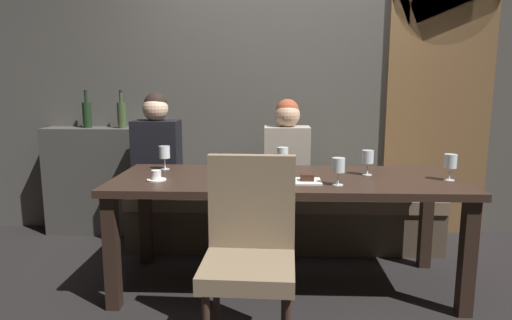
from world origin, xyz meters
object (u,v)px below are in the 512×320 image
Objects in this scene: wine_glass_center_back at (338,166)px; espresso_cup at (156,176)px; diner_redhead at (157,147)px; wine_glass_end_right at (164,153)px; wine_bottle_pale_label at (122,114)px; wine_glass_near_left at (368,157)px; dining_table at (286,190)px; diner_bearded at (287,150)px; wine_glass_near_right at (283,154)px; dessert_plate at (306,180)px; banquette_bench at (283,220)px; chair_near_side at (250,243)px; wine_glass_far_right at (450,162)px; wine_bottle_dark_red at (87,114)px; fork_on_table at (282,182)px.

wine_glass_center_back reaches higher than espresso_cup.
wine_glass_end_right is (0.17, -0.45, 0.02)m from diner_redhead.
wine_glass_near_left is (1.94, -0.94, -0.21)m from wine_bottle_pale_label.
wine_glass_center_back is at bearing -36.68° from dining_table.
diner_bearded is 0.53m from wine_glass_near_right.
wine_glass_near_left is 0.49m from dessert_plate.
banquette_bench is at bearing -133.25° from diner_bearded.
wine_glass_far_right is at bearing 28.77° from chair_near_side.
wine_glass_near_left is at bearing 163.14° from wine_glass_far_right.
wine_bottle_dark_red reaches higher than dessert_plate.
espresso_cup is (-0.61, 0.59, 0.21)m from chair_near_side.
dessert_plate is (-0.18, 0.08, -0.10)m from wine_glass_center_back.
chair_near_side is 5.16× the size of dessert_plate.
chair_near_side is at bearing -98.68° from diner_bearded.
fork_on_table reaches higher than dining_table.
wine_glass_far_right is at bearing -8.87° from wine_glass_end_right.
wine_glass_far_right is 0.50m from wine_glass_near_left.
fork_on_table is (-0.03, -0.86, 0.51)m from banquette_bench.
diner_bearded is (0.03, 0.03, 0.58)m from banquette_bench.
wine_bottle_pale_label is 2.17m from wine_glass_near_left.
diner_redhead is at bearing 146.24° from dining_table.
espresso_cup is at bearing 179.29° from dessert_plate.
wine_bottle_pale_label is 1.92× the size of fork_on_table.
banquette_bench is at bearing -13.12° from wine_bottle_pale_label.
banquette_bench is 7.67× the size of wine_bottle_dark_red.
espresso_cup is (-0.81, -0.13, 0.11)m from dining_table.
banquette_bench is 15.24× the size of wine_glass_center_back.
dining_table is at bearing 129.05° from dessert_plate.
espresso_cup is at bearing -52.10° from wine_bottle_dark_red.
wine_bottle_pale_label is at bearing 117.33° from espresso_cup.
wine_glass_near_right is at bearing -1.96° from wine_glass_end_right.
wine_glass_near_left is (1.55, -0.59, 0.02)m from diner_redhead.
banquette_bench is 3.27× the size of diner_bearded.
dining_table is 0.75m from diner_bearded.
wine_bottle_dark_red and wine_bottle_pale_label have the same top height.
espresso_cup is (0.04, -0.36, -0.09)m from wine_glass_end_right.
dining_table is 0.88× the size of banquette_bench.
wine_glass_end_right reaches higher than dessert_plate.
diner_redhead is 1.30m from fork_on_table.
espresso_cup reaches higher than banquette_bench.
fork_on_table is at bearing 169.86° from wine_glass_center_back.
wine_bottle_pale_label is at bearing 142.41° from dessert_plate.
wine_glass_far_right is (2.02, -0.74, 0.02)m from diner_redhead.
diner_bearded is at bearing 83.20° from fork_on_table.
dining_table is 2.24× the size of chair_near_side.
wine_glass_near_left is at bearing -51.80° from diner_bearded.
banquette_bench is 0.80m from wine_glass_near_right.
fork_on_table is at bearing -91.13° from wine_glass_near_right.
wine_glass_near_right is at bearing 95.38° from dining_table.
wine_glass_far_right is 0.86× the size of dessert_plate.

